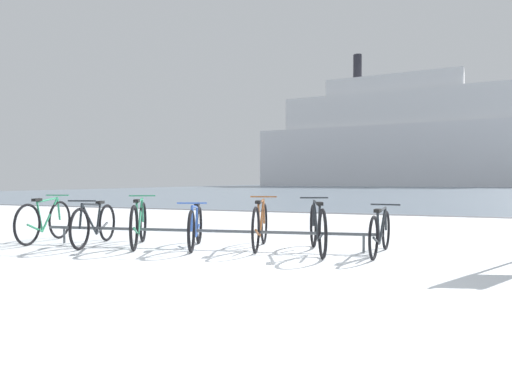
% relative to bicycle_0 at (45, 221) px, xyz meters
% --- Properties ---
extents(ground, '(80.00, 132.00, 0.08)m').
position_rel_bicycle_0_xyz_m(ground, '(4.22, 52.75, -0.42)').
color(ground, silver).
extents(bike_rack, '(5.65, 0.95, 0.31)m').
position_rel_bicycle_0_xyz_m(bike_rack, '(3.00, 0.39, -0.11)').
color(bike_rack, '#4C5156').
rests_on(bike_rack, ground).
extents(bicycle_0, '(0.54, 1.65, 0.84)m').
position_rel_bicycle_0_xyz_m(bicycle_0, '(0.00, 0.00, 0.00)').
color(bicycle_0, black).
rests_on(bicycle_0, ground).
extents(bicycle_1, '(0.62, 1.68, 0.79)m').
position_rel_bicycle_0_xyz_m(bicycle_1, '(1.13, -0.02, -0.02)').
color(bicycle_1, black).
rests_on(bicycle_1, ground).
extents(bicycle_2, '(0.87, 1.60, 0.85)m').
position_rel_bicycle_0_xyz_m(bicycle_2, '(1.90, 0.16, 0.00)').
color(bicycle_2, black).
rests_on(bicycle_2, ground).
extents(bicycle_3, '(0.70, 1.56, 0.77)m').
position_rel_bicycle_0_xyz_m(bicycle_3, '(2.89, 0.32, -0.03)').
color(bicycle_3, black).
rests_on(bicycle_3, ground).
extents(bicycle_4, '(0.54, 1.72, 0.84)m').
position_rel_bicycle_0_xyz_m(bicycle_4, '(3.89, 0.68, 0.00)').
color(bicycle_4, black).
rests_on(bicycle_4, ground).
extents(bicycle_5, '(0.71, 1.71, 0.84)m').
position_rel_bicycle_0_xyz_m(bicycle_5, '(4.88, 0.55, -0.00)').
color(bicycle_5, black).
rests_on(bicycle_5, ground).
extents(bicycle_6, '(0.46, 1.70, 0.74)m').
position_rel_bicycle_0_xyz_m(bicycle_6, '(5.79, 0.73, -0.04)').
color(bicycle_6, black).
rests_on(bicycle_6, ground).
extents(ferry_ship, '(56.99, 15.09, 26.70)m').
position_rel_bicycle_0_xyz_m(ferry_ship, '(1.27, 85.83, 8.57)').
color(ferry_ship, white).
rests_on(ferry_ship, ground).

